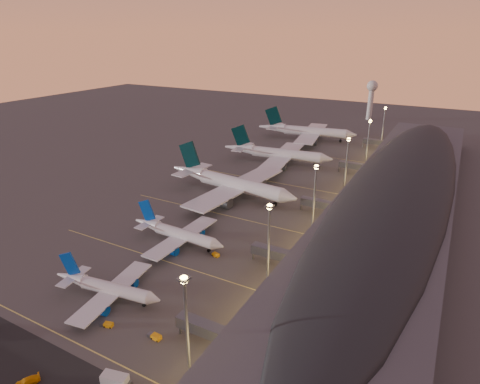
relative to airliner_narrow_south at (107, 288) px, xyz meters
name	(u,v)px	position (x,y,z in m)	size (l,w,h in m)	color
ground	(171,253)	(0.76, 28.09, -3.19)	(700.00, 700.00, 0.00)	#3F3D3A
airliner_narrow_south	(107,288)	(0.00, 0.00, 0.00)	(34.58, 31.17, 12.35)	silver
airliner_narrow_north	(177,233)	(-1.96, 35.24, 0.40)	(38.81, 34.58, 13.90)	silver
airliner_wide_near	(230,183)	(-8.28, 83.69, 2.49)	(69.00, 63.23, 22.07)	silver
airliner_wide_mid	(277,154)	(-9.21, 138.73, 2.08)	(63.99, 58.70, 20.47)	silver
airliner_wide_far	(306,131)	(-12.80, 197.50, 2.45)	(68.48, 63.04, 21.94)	silver
terminal_building	(400,192)	(62.60, 100.56, 5.59)	(56.35, 255.00, 17.46)	#49494E
light_masts	(335,167)	(36.76, 93.09, 14.36)	(2.20, 217.20, 25.90)	slate
radar_tower	(371,93)	(10.76, 288.09, 18.68)	(9.00, 9.00, 32.50)	silver
service_lane	(18,365)	(0.76, -27.91, -3.19)	(260.00, 16.00, 0.01)	black
lane_markings	(230,210)	(0.76, 68.09, -3.19)	(90.00, 180.36, 0.00)	#D8C659
baggage_tug_a	(107,325)	(8.80, -8.92, -2.72)	(3.67, 2.21, 1.03)	orange
baggage_tug_b	(155,336)	(22.41, -6.44, -2.68)	(3.80, 1.80, 1.11)	orange
baggage_tug_c	(215,254)	(14.62, 33.77, -2.70)	(3.87, 2.28, 1.08)	orange
catering_truck_a	(117,382)	(25.15, -21.89, -1.56)	(6.59, 3.68, 3.49)	silver
service_van_d	(27,382)	(7.54, -30.41, -2.45)	(2.09, 5.13, 1.49)	orange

